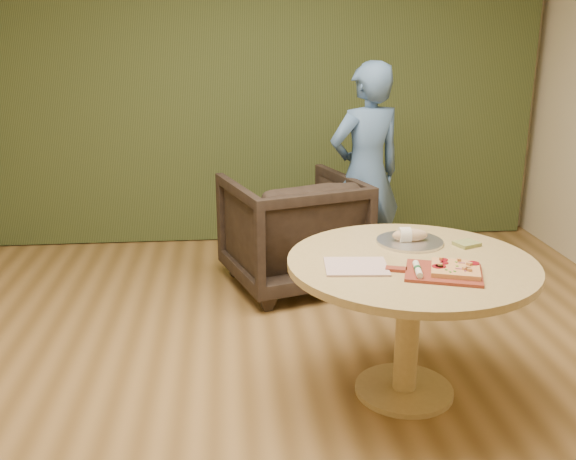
% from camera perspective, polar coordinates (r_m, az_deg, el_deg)
% --- Properties ---
extents(room_shell, '(5.04, 6.04, 2.84)m').
position_cam_1_polar(room_shell, '(2.84, 1.42, 8.35)').
color(room_shell, olive).
rests_on(room_shell, ground).
extents(curtain, '(4.80, 0.14, 2.78)m').
position_cam_1_polar(curtain, '(5.71, -2.09, 12.90)').
color(curtain, '#2D391A').
rests_on(curtain, ground).
extents(pedestal_table, '(1.24, 1.24, 0.75)m').
position_cam_1_polar(pedestal_table, '(3.30, 10.80, -4.91)').
color(pedestal_table, tan).
rests_on(pedestal_table, ground).
extents(pizza_paddle, '(0.47, 0.38, 0.01)m').
position_cam_1_polar(pizza_paddle, '(3.09, 13.47, -3.71)').
color(pizza_paddle, maroon).
rests_on(pizza_paddle, pedestal_table).
extents(flatbread_pizza, '(0.28, 0.28, 0.04)m').
position_cam_1_polar(flatbread_pizza, '(3.10, 14.65, -3.33)').
color(flatbread_pizza, '#DEA157').
rests_on(flatbread_pizza, pizza_paddle).
extents(cutlery_roll, '(0.06, 0.20, 0.03)m').
position_cam_1_polar(cutlery_roll, '(3.05, 11.46, -3.43)').
color(cutlery_roll, beige).
rests_on(cutlery_roll, pizza_paddle).
extents(newspaper, '(0.32, 0.27, 0.01)m').
position_cam_1_polar(newspaper, '(3.11, 6.07, -3.25)').
color(newspaper, white).
rests_on(newspaper, pedestal_table).
extents(serving_tray, '(0.36, 0.36, 0.02)m').
position_cam_1_polar(serving_tray, '(3.50, 10.76, -1.02)').
color(serving_tray, silver).
rests_on(serving_tray, pedestal_table).
extents(bread_roll, '(0.19, 0.09, 0.09)m').
position_cam_1_polar(bread_roll, '(3.49, 10.65, -0.46)').
color(bread_roll, tan).
rests_on(bread_roll, serving_tray).
extents(green_packet, '(0.15, 0.14, 0.02)m').
position_cam_1_polar(green_packet, '(3.53, 15.60, -1.19)').
color(green_packet, olive).
rests_on(green_packet, pedestal_table).
extents(armchair, '(1.11, 1.08, 0.93)m').
position_cam_1_polar(armchair, '(4.73, 0.40, 0.39)').
color(armchair, black).
rests_on(armchair, ground).
extents(person_standing, '(0.70, 0.57, 1.64)m').
position_cam_1_polar(person_standing, '(4.82, 6.92, 4.97)').
color(person_standing, '#40628D').
rests_on(person_standing, ground).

